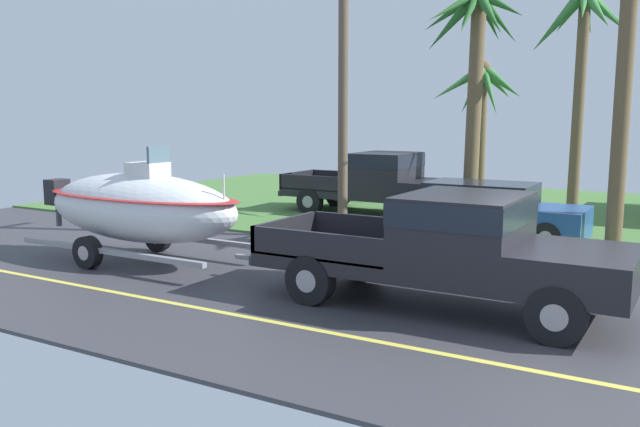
{
  "coord_description": "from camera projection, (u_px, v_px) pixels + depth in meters",
  "views": [
    {
      "loc": [
        1.67,
        -9.62,
        3.01
      ],
      "look_at": [
        -4.48,
        0.85,
        1.21
      ],
      "focal_mm": 37.69,
      "sensor_mm": 36.0,
      "label": 1
    }
  ],
  "objects": [
    {
      "name": "utility_pole",
      "position": [
        343.0,
        68.0,
        15.96
      ],
      "size": [
        0.24,
        1.8,
        7.9
      ],
      "color": "brown",
      "rests_on": "ground"
    },
    {
      "name": "parked_sedan_near",
      "position": [
        487.0,
        212.0,
        16.2
      ],
      "size": [
        4.46,
        1.82,
        1.38
      ],
      "color": "#234C89",
      "rests_on": "ground"
    },
    {
      "name": "palm_tree_near_right",
      "position": [
        582.0,
        37.0,
        19.16
      ],
      "size": [
        3.1,
        3.03,
        6.68
      ],
      "color": "brown",
      "rests_on": "ground"
    },
    {
      "name": "parked_pickup_background",
      "position": [
        384.0,
        181.0,
        19.92
      ],
      "size": [
        5.72,
        2.07,
        1.88
      ],
      "color": "black",
      "rests_on": "ground"
    },
    {
      "name": "pickup_truck_towing",
      "position": [
        461.0,
        245.0,
        10.29
      ],
      "size": [
        5.98,
        2.1,
        1.81
      ],
      "color": "black",
      "rests_on": "ground"
    },
    {
      "name": "boat_on_trailer",
      "position": [
        140.0,
        207.0,
        13.67
      ],
      "size": [
        6.04,
        2.17,
        2.39
      ],
      "color": "gray",
      "rests_on": "ground"
    },
    {
      "name": "ground",
      "position": [
        629.0,
        237.0,
        16.63
      ],
      "size": [
        36.0,
        22.0,
        0.11
      ],
      "color": "#38383D"
    },
    {
      "name": "palm_tree_mid",
      "position": [
        474.0,
        44.0,
        19.15
      ],
      "size": [
        3.25,
        2.95,
        6.75
      ],
      "color": "brown",
      "rests_on": "ground"
    },
    {
      "name": "palm_tree_far_right",
      "position": [
        482.0,
        96.0,
        22.31
      ],
      "size": [
        2.92,
        3.2,
        4.77
      ],
      "color": "brown",
      "rests_on": "ground"
    }
  ]
}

